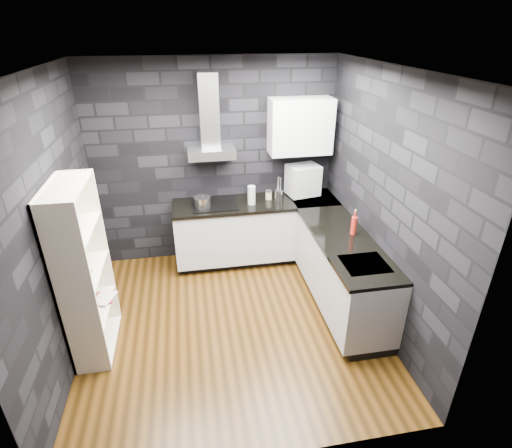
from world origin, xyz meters
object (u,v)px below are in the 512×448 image
object	(u,v)px
storage_jar	(269,195)
bookshelf	(84,273)
glass_vase	(252,195)
red_bottle	(354,226)
pot	(203,202)
appliance_garage	(303,180)
fruit_bowl	(81,276)
utensil_crock	(279,195)

from	to	relation	value
storage_jar	bookshelf	world-z (taller)	bookshelf
glass_vase	red_bottle	world-z (taller)	glass_vase
pot	appliance_garage	world-z (taller)	appliance_garage
bookshelf	fruit_bowl	bearing A→B (deg)	-87.24
pot	appliance_garage	size ratio (longest dim) A/B	0.50
pot	bookshelf	size ratio (longest dim) A/B	0.11
storage_jar	red_bottle	world-z (taller)	red_bottle
glass_vase	appliance_garage	xyz separation A→B (m)	(0.74, 0.17, 0.10)
pot	fruit_bowl	world-z (taller)	pot
red_bottle	bookshelf	xyz separation A→B (m)	(-2.84, -0.29, -0.11)
pot	storage_jar	world-z (taller)	pot
storage_jar	glass_vase	bearing A→B (deg)	-153.92
appliance_garage	bookshelf	bearing A→B (deg)	-161.42
red_bottle	fruit_bowl	bearing A→B (deg)	-171.99
utensil_crock	bookshelf	xyz separation A→B (m)	(-2.23, -1.40, -0.07)
appliance_garage	utensil_crock	bearing A→B (deg)	-178.54
pot	utensil_crock	size ratio (longest dim) A/B	1.50
glass_vase	utensil_crock	bearing A→B (deg)	13.17
glass_vase	red_bottle	xyz separation A→B (m)	(0.99, -1.02, -0.02)
glass_vase	bookshelf	bearing A→B (deg)	-144.63
fruit_bowl	utensil_crock	bearing A→B (deg)	34.09
utensil_crock	red_bottle	bearing A→B (deg)	-61.26
utensil_crock	fruit_bowl	xyz separation A→B (m)	(-2.23, -1.51, -0.03)
utensil_crock	pot	bearing A→B (deg)	-174.79
fruit_bowl	pot	bearing A→B (deg)	49.53
pot	storage_jar	distance (m)	0.90
appliance_garage	fruit_bowl	distance (m)	3.04
bookshelf	fruit_bowl	world-z (taller)	bookshelf
appliance_garage	bookshelf	size ratio (longest dim) A/B	0.23
red_bottle	bookshelf	bearing A→B (deg)	-174.15
storage_jar	utensil_crock	bearing A→B (deg)	-15.37
appliance_garage	bookshelf	xyz separation A→B (m)	(-2.59, -1.48, -0.22)
utensil_crock	red_bottle	distance (m)	1.27
utensil_crock	appliance_garage	xyz separation A→B (m)	(0.35, 0.08, 0.16)
glass_vase	red_bottle	bearing A→B (deg)	-45.81
pot	glass_vase	world-z (taller)	glass_vase
pot	red_bottle	world-z (taller)	red_bottle
storage_jar	appliance_garage	bearing A→B (deg)	5.27
fruit_bowl	appliance_garage	bearing A→B (deg)	31.59
red_bottle	fruit_bowl	xyz separation A→B (m)	(-2.84, -0.40, -0.07)
appliance_garage	red_bottle	distance (m)	1.22
fruit_bowl	glass_vase	bearing A→B (deg)	37.55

